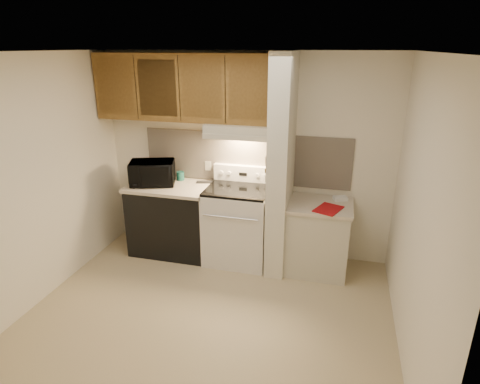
% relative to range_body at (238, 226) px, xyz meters
% --- Properties ---
extents(floor, '(3.60, 3.60, 0.00)m').
position_rel_range_body_xyz_m(floor, '(0.00, -1.16, -0.46)').
color(floor, tan).
rests_on(floor, ground).
extents(ceiling, '(3.60, 3.60, 0.00)m').
position_rel_range_body_xyz_m(ceiling, '(0.00, -1.16, 2.04)').
color(ceiling, white).
rests_on(ceiling, wall_back).
extents(wall_back, '(3.60, 2.50, 0.02)m').
position_rel_range_body_xyz_m(wall_back, '(0.00, 0.34, 0.79)').
color(wall_back, white).
rests_on(wall_back, floor).
extents(wall_left, '(0.02, 3.00, 2.50)m').
position_rel_range_body_xyz_m(wall_left, '(-1.80, -1.16, 0.79)').
color(wall_left, white).
rests_on(wall_left, floor).
extents(wall_right, '(0.02, 3.00, 2.50)m').
position_rel_range_body_xyz_m(wall_right, '(1.80, -1.16, 0.79)').
color(wall_right, white).
rests_on(wall_right, floor).
extents(backsplash, '(2.60, 0.02, 0.63)m').
position_rel_range_body_xyz_m(backsplash, '(0.00, 0.33, 0.78)').
color(backsplash, beige).
rests_on(backsplash, wall_back).
extents(range_body, '(0.76, 0.65, 0.92)m').
position_rel_range_body_xyz_m(range_body, '(0.00, 0.00, 0.00)').
color(range_body, silver).
rests_on(range_body, floor).
extents(oven_window, '(0.50, 0.01, 0.30)m').
position_rel_range_body_xyz_m(oven_window, '(0.00, -0.32, 0.04)').
color(oven_window, black).
rests_on(oven_window, range_body).
extents(oven_handle, '(0.65, 0.02, 0.02)m').
position_rel_range_body_xyz_m(oven_handle, '(0.00, -0.35, 0.26)').
color(oven_handle, silver).
rests_on(oven_handle, range_body).
extents(cooktop, '(0.74, 0.64, 0.03)m').
position_rel_range_body_xyz_m(cooktop, '(0.00, 0.00, 0.48)').
color(cooktop, black).
rests_on(cooktop, range_body).
extents(range_backguard, '(0.76, 0.08, 0.20)m').
position_rel_range_body_xyz_m(range_backguard, '(0.00, 0.28, 0.59)').
color(range_backguard, silver).
rests_on(range_backguard, range_body).
extents(range_display, '(0.10, 0.01, 0.04)m').
position_rel_range_body_xyz_m(range_display, '(0.00, 0.24, 0.59)').
color(range_display, black).
rests_on(range_display, range_backguard).
extents(range_knob_left_outer, '(0.05, 0.02, 0.05)m').
position_rel_range_body_xyz_m(range_knob_left_outer, '(-0.28, 0.24, 0.59)').
color(range_knob_left_outer, silver).
rests_on(range_knob_left_outer, range_backguard).
extents(range_knob_left_inner, '(0.05, 0.02, 0.05)m').
position_rel_range_body_xyz_m(range_knob_left_inner, '(-0.18, 0.24, 0.59)').
color(range_knob_left_inner, silver).
rests_on(range_knob_left_inner, range_backguard).
extents(range_knob_right_inner, '(0.05, 0.02, 0.05)m').
position_rel_range_body_xyz_m(range_knob_right_inner, '(0.18, 0.24, 0.59)').
color(range_knob_right_inner, silver).
rests_on(range_knob_right_inner, range_backguard).
extents(range_knob_right_outer, '(0.05, 0.02, 0.05)m').
position_rel_range_body_xyz_m(range_knob_right_outer, '(0.28, 0.24, 0.59)').
color(range_knob_right_outer, silver).
rests_on(range_knob_right_outer, range_backguard).
extents(dishwasher_front, '(1.00, 0.63, 0.87)m').
position_rel_range_body_xyz_m(dishwasher_front, '(-0.88, 0.01, -0.03)').
color(dishwasher_front, black).
rests_on(dishwasher_front, floor).
extents(left_countertop, '(1.04, 0.67, 0.04)m').
position_rel_range_body_xyz_m(left_countertop, '(-0.88, 0.01, 0.43)').
color(left_countertop, beige).
rests_on(left_countertop, dishwasher_front).
extents(spoon_rest, '(0.25, 0.13, 0.02)m').
position_rel_range_body_xyz_m(spoon_rest, '(-0.48, 0.21, 0.46)').
color(spoon_rest, black).
rests_on(spoon_rest, left_countertop).
extents(teal_jar, '(0.12, 0.12, 0.11)m').
position_rel_range_body_xyz_m(teal_jar, '(-0.83, 0.23, 0.50)').
color(teal_jar, '#1B5F52').
rests_on(teal_jar, left_countertop).
extents(outlet, '(0.08, 0.01, 0.12)m').
position_rel_range_body_xyz_m(outlet, '(-0.48, 0.32, 0.64)').
color(outlet, beige).
rests_on(outlet, backsplash).
extents(microwave, '(0.62, 0.52, 0.30)m').
position_rel_range_body_xyz_m(microwave, '(-1.10, -0.01, 0.60)').
color(microwave, black).
rests_on(microwave, left_countertop).
extents(partition_pillar, '(0.22, 0.70, 2.50)m').
position_rel_range_body_xyz_m(partition_pillar, '(0.51, -0.01, 0.79)').
color(partition_pillar, beige).
rests_on(partition_pillar, floor).
extents(pillar_trim, '(0.01, 0.70, 0.04)m').
position_rel_range_body_xyz_m(pillar_trim, '(0.39, -0.01, 0.84)').
color(pillar_trim, brown).
rests_on(pillar_trim, partition_pillar).
extents(knife_strip, '(0.02, 0.42, 0.04)m').
position_rel_range_body_xyz_m(knife_strip, '(0.39, -0.06, 0.86)').
color(knife_strip, black).
rests_on(knife_strip, partition_pillar).
extents(knife_blade_a, '(0.01, 0.03, 0.16)m').
position_rel_range_body_xyz_m(knife_blade_a, '(0.38, -0.22, 0.76)').
color(knife_blade_a, silver).
rests_on(knife_blade_a, knife_strip).
extents(knife_handle_a, '(0.02, 0.02, 0.10)m').
position_rel_range_body_xyz_m(knife_handle_a, '(0.38, -0.21, 0.91)').
color(knife_handle_a, black).
rests_on(knife_handle_a, knife_strip).
extents(knife_blade_b, '(0.01, 0.04, 0.18)m').
position_rel_range_body_xyz_m(knife_blade_b, '(0.38, -0.13, 0.75)').
color(knife_blade_b, silver).
rests_on(knife_blade_b, knife_strip).
extents(knife_handle_b, '(0.02, 0.02, 0.10)m').
position_rel_range_body_xyz_m(knife_handle_b, '(0.38, -0.13, 0.91)').
color(knife_handle_b, black).
rests_on(knife_handle_b, knife_strip).
extents(knife_blade_c, '(0.01, 0.04, 0.20)m').
position_rel_range_body_xyz_m(knife_blade_c, '(0.38, -0.05, 0.74)').
color(knife_blade_c, silver).
rests_on(knife_blade_c, knife_strip).
extents(knife_handle_c, '(0.02, 0.02, 0.10)m').
position_rel_range_body_xyz_m(knife_handle_c, '(0.38, -0.05, 0.91)').
color(knife_handle_c, black).
rests_on(knife_handle_c, knife_strip).
extents(knife_blade_d, '(0.01, 0.04, 0.16)m').
position_rel_range_body_xyz_m(knife_blade_d, '(0.38, 0.03, 0.76)').
color(knife_blade_d, silver).
rests_on(knife_blade_d, knife_strip).
extents(knife_handle_d, '(0.02, 0.02, 0.10)m').
position_rel_range_body_xyz_m(knife_handle_d, '(0.38, 0.01, 0.91)').
color(knife_handle_d, black).
rests_on(knife_handle_d, knife_strip).
extents(knife_blade_e, '(0.01, 0.04, 0.18)m').
position_rel_range_body_xyz_m(knife_blade_e, '(0.38, 0.12, 0.75)').
color(knife_blade_e, silver).
rests_on(knife_blade_e, knife_strip).
extents(knife_handle_e, '(0.02, 0.02, 0.10)m').
position_rel_range_body_xyz_m(knife_handle_e, '(0.38, 0.12, 0.91)').
color(knife_handle_e, black).
rests_on(knife_handle_e, knife_strip).
extents(oven_mitt, '(0.03, 0.09, 0.22)m').
position_rel_range_body_xyz_m(oven_mitt, '(0.38, 0.17, 0.75)').
color(oven_mitt, gray).
rests_on(oven_mitt, partition_pillar).
extents(right_cab_base, '(0.70, 0.60, 0.81)m').
position_rel_range_body_xyz_m(right_cab_base, '(0.97, -0.01, -0.06)').
color(right_cab_base, beige).
rests_on(right_cab_base, floor).
extents(right_countertop, '(0.74, 0.64, 0.04)m').
position_rel_range_body_xyz_m(right_countertop, '(0.97, -0.01, 0.37)').
color(right_countertop, beige).
rests_on(right_countertop, right_cab_base).
extents(red_folder, '(0.35, 0.40, 0.01)m').
position_rel_range_body_xyz_m(red_folder, '(1.07, -0.16, 0.40)').
color(red_folder, '#A00C10').
rests_on(red_folder, right_countertop).
extents(white_box, '(0.18, 0.15, 0.04)m').
position_rel_range_body_xyz_m(white_box, '(1.19, 0.17, 0.41)').
color(white_box, white).
rests_on(white_box, right_countertop).
extents(range_hood, '(0.78, 0.44, 0.15)m').
position_rel_range_body_xyz_m(range_hood, '(0.00, 0.12, 1.17)').
color(range_hood, beige).
rests_on(range_hood, upper_cabinets).
extents(hood_lip, '(0.78, 0.04, 0.06)m').
position_rel_range_body_xyz_m(hood_lip, '(0.00, -0.08, 1.12)').
color(hood_lip, beige).
rests_on(hood_lip, range_hood).
extents(upper_cabinets, '(2.18, 0.33, 0.77)m').
position_rel_range_body_xyz_m(upper_cabinets, '(-0.69, 0.17, 1.62)').
color(upper_cabinets, brown).
rests_on(upper_cabinets, wall_back).
extents(cab_door_a, '(0.46, 0.01, 0.63)m').
position_rel_range_body_xyz_m(cab_door_a, '(-1.51, 0.01, 1.62)').
color(cab_door_a, brown).
rests_on(cab_door_a, upper_cabinets).
extents(cab_gap_a, '(0.01, 0.01, 0.73)m').
position_rel_range_body_xyz_m(cab_gap_a, '(-1.23, 0.01, 1.62)').
color(cab_gap_a, black).
rests_on(cab_gap_a, upper_cabinets).
extents(cab_door_b, '(0.46, 0.01, 0.63)m').
position_rel_range_body_xyz_m(cab_door_b, '(-0.96, 0.01, 1.62)').
color(cab_door_b, brown).
rests_on(cab_door_b, upper_cabinets).
extents(cab_gap_b, '(0.01, 0.01, 0.73)m').
position_rel_range_body_xyz_m(cab_gap_b, '(-0.69, 0.01, 1.62)').
color(cab_gap_b, black).
rests_on(cab_gap_b, upper_cabinets).
extents(cab_door_c, '(0.46, 0.01, 0.63)m').
position_rel_range_body_xyz_m(cab_door_c, '(-0.42, 0.01, 1.62)').
color(cab_door_c, brown).
rests_on(cab_door_c, upper_cabinets).
extents(cab_gap_c, '(0.01, 0.01, 0.73)m').
position_rel_range_body_xyz_m(cab_gap_c, '(-0.14, 0.01, 1.62)').
color(cab_gap_c, black).
rests_on(cab_gap_c, upper_cabinets).
extents(cab_door_d, '(0.46, 0.01, 0.63)m').
position_rel_range_body_xyz_m(cab_door_d, '(0.13, 0.01, 1.62)').
color(cab_door_d, brown).
rests_on(cab_door_d, upper_cabinets).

